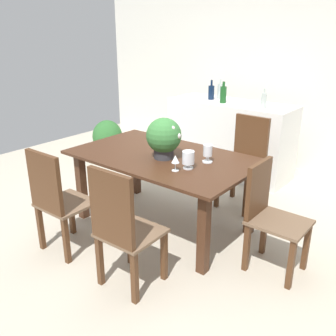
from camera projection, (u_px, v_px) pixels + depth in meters
name	position (u px, v px, depth m)	size (l,w,h in m)	color
ground_plane	(160.00, 226.00, 3.86)	(7.04, 7.04, 0.00)	#BCB29E
back_wall	(276.00, 75.00, 5.29)	(6.40, 0.10, 2.60)	silver
dining_table	(163.00, 166.00, 3.67)	(1.80, 1.08, 0.76)	#422616
chair_near_left	(56.00, 198.00, 3.24)	(0.45, 0.44, 0.98)	#4C2D19
chair_far_right	(246.00, 158.00, 4.17)	(0.46, 0.44, 1.03)	#4C2D19
chair_foot_end	(269.00, 212.00, 3.05)	(0.46, 0.40, 0.93)	#4C2D19
chair_near_right	(122.00, 226.00, 2.75)	(0.45, 0.44, 1.02)	#4C2D19
flower_centerpiece	(164.00, 137.00, 3.48)	(0.34, 0.34, 0.39)	#333338
crystal_vase_left	(208.00, 152.00, 3.41)	(0.10, 0.10, 0.17)	silver
crystal_vase_center_near	(188.00, 158.00, 3.26)	(0.11, 0.11, 0.16)	silver
wine_glass	(175.00, 160.00, 3.20)	(0.07, 0.07, 0.14)	silver
kitchen_counter	(229.00, 138.00, 5.16)	(1.71, 0.65, 1.00)	silver
wine_bottle_amber	(264.00, 101.00, 4.54)	(0.06, 0.06, 0.24)	#B2BFB7
wine_bottle_clear	(220.00, 91.00, 5.21)	(0.08, 0.08, 0.26)	#B2BFB7
wine_bottle_green	(211.00, 92.00, 5.13)	(0.08, 0.08, 0.27)	#0F1E38
wine_bottle_tall	(223.00, 94.00, 4.89)	(0.08, 0.08, 0.28)	#194C1E
potted_plant_floor	(108.00, 137.00, 5.83)	(0.47, 0.47, 0.59)	#9E9384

